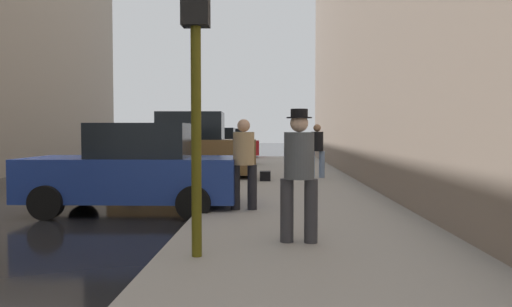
% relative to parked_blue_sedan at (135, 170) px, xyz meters
% --- Properties ---
extents(sidewalk, '(4.00, 40.00, 0.15)m').
position_rel_parked_blue_sedan_xyz_m(sidewalk, '(3.35, -0.37, -0.77)').
color(sidewalk, gray).
rests_on(sidewalk, ground_plane).
extents(parked_blue_sedan, '(4.20, 2.06, 1.79)m').
position_rel_parked_blue_sedan_xyz_m(parked_blue_sedan, '(0.00, 0.00, 0.00)').
color(parked_blue_sedan, navy).
rests_on(parked_blue_sedan, ground_plane).
extents(parked_bronze_suv, '(4.66, 2.17, 2.25)m').
position_rel_parked_blue_sedan_xyz_m(parked_bronze_suv, '(-0.00, 6.13, 0.18)').
color(parked_bronze_suv, brown).
rests_on(parked_bronze_suv, ground_plane).
extents(parked_dark_green_sedan, '(4.23, 2.12, 1.79)m').
position_rel_parked_blue_sedan_xyz_m(parked_dark_green_sedan, '(-0.00, 12.38, 0.00)').
color(parked_dark_green_sedan, '#193828').
rests_on(parked_dark_green_sedan, ground_plane).
extents(parked_red_hatchback, '(4.26, 2.18, 1.79)m').
position_rel_parked_blue_sedan_xyz_m(parked_red_hatchback, '(-0.00, 18.81, 0.00)').
color(parked_red_hatchback, '#B2191E').
rests_on(parked_red_hatchback, ground_plane).
extents(fire_hydrant, '(0.42, 0.22, 0.70)m').
position_rel_parked_blue_sedan_xyz_m(fire_hydrant, '(1.80, 7.07, -0.35)').
color(fire_hydrant, red).
rests_on(fire_hydrant, sidewalk).
extents(traffic_light, '(0.32, 0.32, 3.60)m').
position_rel_parked_blue_sedan_xyz_m(traffic_light, '(1.85, -4.09, 1.91)').
color(traffic_light, '#514C0F').
rests_on(traffic_light, sidewalk).
extents(pedestrian_in_jeans, '(0.51, 0.42, 1.71)m').
position_rel_parked_blue_sedan_xyz_m(pedestrian_in_jeans, '(4.21, 6.06, 0.26)').
color(pedestrian_in_jeans, '#728CB2').
rests_on(pedestrian_in_jeans, sidewalk).
extents(pedestrian_with_beanie, '(0.52, 0.44, 1.78)m').
position_rel_parked_blue_sedan_xyz_m(pedestrian_with_beanie, '(3.10, -3.32, 0.29)').
color(pedestrian_with_beanie, '#333338').
rests_on(pedestrian_with_beanie, sidewalk).
extents(pedestrian_in_tan_coat, '(0.50, 0.41, 1.71)m').
position_rel_parked_blue_sedan_xyz_m(pedestrian_in_tan_coat, '(2.22, -0.57, 0.26)').
color(pedestrian_in_tan_coat, black).
rests_on(pedestrian_in_tan_coat, sidewalk).
extents(duffel_bag, '(0.32, 0.44, 0.28)m').
position_rel_parked_blue_sedan_xyz_m(duffel_bag, '(2.57, 5.03, -0.56)').
color(duffel_bag, black).
rests_on(duffel_bag, sidewalk).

